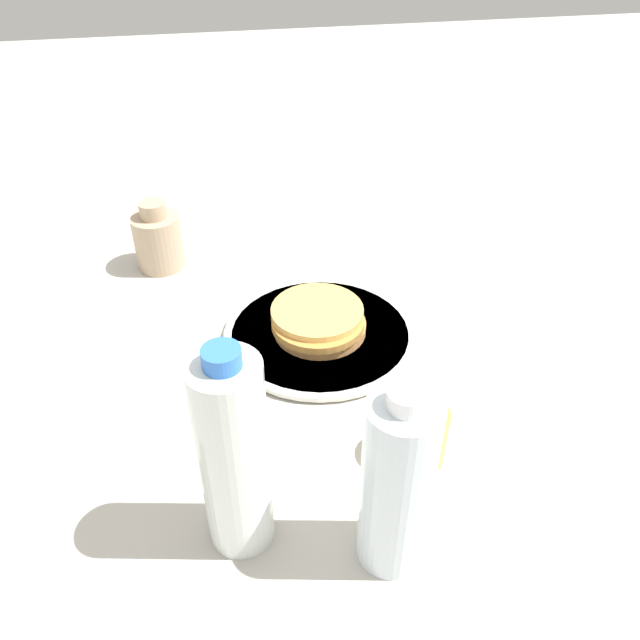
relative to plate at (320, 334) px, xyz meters
The scene contains 7 objects.
ground_plane 0.02m from the plate, 71.27° to the right, with size 4.00×4.00×0.00m, color #BCB7AD.
plate is the anchor object (origin of this frame).
pancake_stack 0.02m from the plate, 60.11° to the left, with size 0.15×0.14×0.04m.
juice_glass 0.26m from the plate, 163.53° to the right, with size 0.06×0.06×0.07m.
cream_jug 0.35m from the plate, 42.75° to the left, with size 0.08×0.08×0.12m.
water_bottle_near 0.38m from the plate, behind, with size 0.07×0.07×0.23m.
water_bottle_mid 0.36m from the plate, 154.99° to the left, with size 0.07×0.07×0.26m.
Camera 1 is at (-0.73, 0.16, 0.59)m, focal length 35.00 mm.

